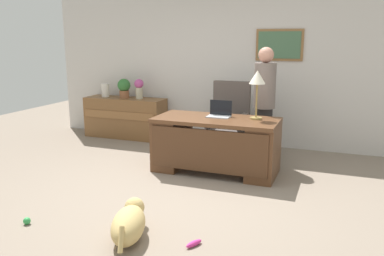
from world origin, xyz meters
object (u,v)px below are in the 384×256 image
(desk, at_px, (215,143))
(vase_with_flowers, at_px, (139,88))
(potted_plant, at_px, (124,87))
(dog_lying, at_px, (129,223))
(armchair, at_px, (229,123))
(vase_empty, at_px, (105,90))
(laptop, at_px, (220,113))
(dog_toy_ball, at_px, (27,221))
(desk_lamp, at_px, (257,80))
(dog_toy_bone, at_px, (194,243))
(person_standing, at_px, (264,103))
(credenza, at_px, (125,118))

(desk, bearing_deg, vase_with_flowers, 144.84)
(potted_plant, bearing_deg, desk, -31.15)
(desk, height_order, dog_lying, desk)
(armchair, xyz_separation_m, vase_empty, (-2.55, 0.39, 0.37))
(laptop, bearing_deg, dog_toy_ball, -118.36)
(desk_lamp, bearing_deg, dog_toy_ball, -126.92)
(dog_lying, distance_m, potted_plant, 4.10)
(armchair, distance_m, dog_toy_bone, 3.08)
(vase_empty, bearing_deg, desk_lamp, -20.45)
(vase_empty, bearing_deg, potted_plant, 0.00)
(person_standing, bearing_deg, dog_toy_ball, -121.12)
(person_standing, distance_m, dog_toy_bone, 2.92)
(laptop, bearing_deg, credenza, 151.90)
(credenza, xyz_separation_m, vase_empty, (-0.42, 0.00, 0.50))
(vase_empty, bearing_deg, laptop, -24.22)
(desk, xyz_separation_m, desk_lamp, (0.52, 0.17, 0.88))
(dog_toy_ball, bearing_deg, dog_toy_bone, 6.49)
(desk_lamp, bearing_deg, vase_empty, 159.55)
(desk, relative_size, vase_empty, 6.78)
(person_standing, relative_size, dog_toy_bone, 9.54)
(vase_with_flowers, relative_size, dog_toy_ball, 4.99)
(vase_with_flowers, height_order, dog_toy_ball, vase_with_flowers)
(dog_toy_ball, relative_size, dog_toy_bone, 0.41)
(potted_plant, bearing_deg, vase_empty, 180.00)
(potted_plant, xyz_separation_m, dog_toy_ball, (0.94, -3.58, -0.91))
(armchair, distance_m, person_standing, 0.74)
(laptop, relative_size, desk_lamp, 0.48)
(desk, relative_size, credenza, 1.10)
(person_standing, xyz_separation_m, laptop, (-0.51, -0.60, -0.07))
(vase_with_flowers, bearing_deg, potted_plant, 180.00)
(credenza, bearing_deg, dog_toy_bone, -51.81)
(credenza, xyz_separation_m, dog_toy_bone, (2.66, -3.38, -0.35))
(armchair, distance_m, vase_with_flowers, 1.92)
(vase_with_flowers, height_order, dog_toy_bone, vase_with_flowers)
(dog_lying, bearing_deg, vase_empty, 125.42)
(potted_plant, bearing_deg, dog_toy_bone, -51.76)
(potted_plant, bearing_deg, laptop, -28.06)
(desk_lamp, bearing_deg, person_standing, 90.23)
(credenza, bearing_deg, vase_with_flowers, 0.27)
(dog_lying, xyz_separation_m, vase_empty, (-2.46, 3.46, 0.72))
(dog_lying, height_order, dog_toy_bone, dog_lying)
(dog_toy_bone, bearing_deg, vase_with_flowers, 124.80)
(desk, xyz_separation_m, laptop, (0.01, 0.15, 0.41))
(armchair, height_order, person_standing, person_standing)
(credenza, xyz_separation_m, laptop, (2.22, -1.19, 0.44))
(person_standing, bearing_deg, potted_plant, 167.80)
(desk_lamp, xyz_separation_m, vase_with_flowers, (-2.43, 1.18, -0.33))
(dog_lying, bearing_deg, potted_plant, 120.64)
(desk, relative_size, dog_lying, 2.23)
(vase_empty, relative_size, potted_plant, 0.70)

